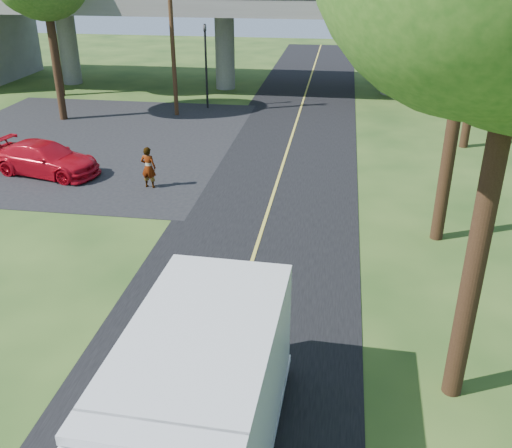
% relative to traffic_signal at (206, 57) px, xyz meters
% --- Properties ---
extents(ground, '(120.00, 120.00, 0.00)m').
position_rel_traffic_signal_xyz_m(ground, '(6.00, -26.00, -3.20)').
color(ground, '#244117').
rests_on(ground, ground).
extents(road, '(7.00, 90.00, 0.02)m').
position_rel_traffic_signal_xyz_m(road, '(6.00, -16.00, -3.19)').
color(road, black).
rests_on(road, ground).
extents(parking_lot, '(16.00, 18.00, 0.01)m').
position_rel_traffic_signal_xyz_m(parking_lot, '(-5.00, -8.00, -3.19)').
color(parking_lot, black).
rests_on(parking_lot, ground).
extents(lane_line, '(0.12, 90.00, 0.01)m').
position_rel_traffic_signal_xyz_m(lane_line, '(6.00, -16.00, -3.17)').
color(lane_line, gold).
rests_on(lane_line, road).
extents(overpass, '(54.00, 10.00, 7.30)m').
position_rel_traffic_signal_xyz_m(overpass, '(6.00, 6.00, 1.36)').
color(overpass, slate).
rests_on(overpass, ground).
extents(traffic_signal, '(0.18, 0.22, 5.20)m').
position_rel_traffic_signal_xyz_m(traffic_signal, '(0.00, 0.00, 0.00)').
color(traffic_signal, black).
rests_on(traffic_signal, ground).
extents(utility_pole, '(1.60, 0.26, 9.00)m').
position_rel_traffic_signal_xyz_m(utility_pole, '(-1.50, -2.00, 1.40)').
color(utility_pole, '#472D19').
rests_on(utility_pole, ground).
extents(step_van, '(2.94, 7.46, 3.10)m').
position_rel_traffic_signal_xyz_m(step_van, '(6.30, -28.43, -1.52)').
color(step_van, silver).
rests_on(step_van, ground).
extents(red_sedan, '(5.40, 3.06, 1.48)m').
position_rel_traffic_signal_xyz_m(red_sedan, '(-4.50, -12.99, -2.46)').
color(red_sedan, '#B70B19').
rests_on(red_sedan, ground).
extents(pedestrian, '(0.71, 0.52, 1.82)m').
position_rel_traffic_signal_xyz_m(pedestrian, '(0.65, -13.88, -2.29)').
color(pedestrian, gray).
rests_on(pedestrian, ground).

